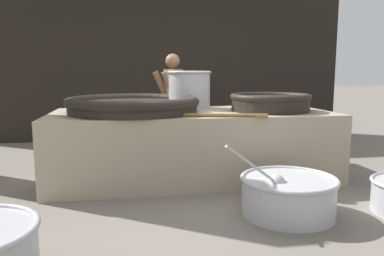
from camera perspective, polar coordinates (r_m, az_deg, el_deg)
The scene contains 9 objects.
ground_plane at distance 4.68m, azimuth 0.00°, elevation -7.34°, with size 60.00×60.00×0.00m, color slate.
back_wall at distance 7.35m, azimuth -3.80°, elevation 12.67°, with size 6.90×0.24×3.64m, color black.
hearth_platform at distance 4.58m, azimuth 0.00°, elevation -2.49°, with size 3.33×1.43×0.81m.
giant_wok_near at distance 4.44m, azimuth -8.95°, elevation 3.56°, with size 1.55×1.55×0.19m.
giant_wok_far at distance 4.68m, azimuth 11.83°, elevation 3.95°, with size 0.98×0.98×0.21m.
stock_pot at distance 4.92m, azimuth -0.42°, elevation 5.97°, with size 0.58×0.58×0.49m.
stirring_paddle at distance 3.96m, azimuth 5.04°, elevation 1.93°, with size 1.00×0.30×0.04m.
cook at distance 5.63m, azimuth -3.00°, elevation 4.00°, with size 0.42×0.61×1.55m.
prep_bowl_vegetables at distance 3.51m, azimuth 14.44°, elevation -9.67°, with size 1.09×0.87×0.71m.
Camera 1 is at (-0.75, -4.44, 1.27)m, focal length 35.00 mm.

